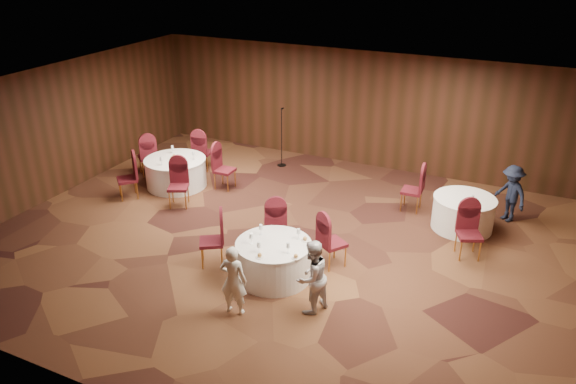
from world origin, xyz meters
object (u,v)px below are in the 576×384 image
at_px(table_main, 274,260).
at_px(woman_b, 312,277).
at_px(table_left, 176,172).
at_px(man_c, 511,193).
at_px(mic_stand, 282,149).
at_px(woman_a, 233,280).
at_px(table_right, 463,213).

bearing_deg(table_main, woman_b, -31.58).
relative_size(table_main, woman_b, 1.06).
relative_size(table_left, man_c, 1.18).
bearing_deg(mic_stand, table_main, -65.57).
xyz_separation_m(mic_stand, woman_a, (2.23, -6.46, 0.16)).
relative_size(table_main, man_c, 1.08).
xyz_separation_m(table_right, woman_a, (-3.03, -4.83, 0.28)).
xyz_separation_m(table_left, mic_stand, (1.87, 2.43, 0.12)).
relative_size(table_left, table_right, 1.16).
xyz_separation_m(table_main, man_c, (3.78, 4.40, 0.29)).
bearing_deg(table_main, man_c, 49.37).
bearing_deg(man_c, table_main, -88.70).
bearing_deg(table_main, woman_a, -95.53).
distance_m(mic_stand, man_c, 6.18).
bearing_deg(mic_stand, man_c, -7.23).
distance_m(woman_a, man_c, 6.89).
bearing_deg(table_main, mic_stand, 114.43).
distance_m(table_main, table_right, 4.60).
height_order(mic_stand, woman_a, mic_stand).
xyz_separation_m(table_left, man_c, (8.00, 1.65, 0.29)).
distance_m(table_left, man_c, 8.17).
relative_size(table_main, mic_stand, 0.86).
bearing_deg(woman_b, table_left, -101.13).
relative_size(table_left, woman_b, 1.16).
height_order(table_main, table_left, same).
distance_m(mic_stand, woman_b, 6.76).
relative_size(table_right, man_c, 1.01).
distance_m(table_left, woman_b, 6.29).
bearing_deg(woman_b, table_right, 177.96).
bearing_deg(woman_b, man_c, 173.37).
distance_m(table_main, mic_stand, 5.69).
height_order(table_main, woman_a, woman_a).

